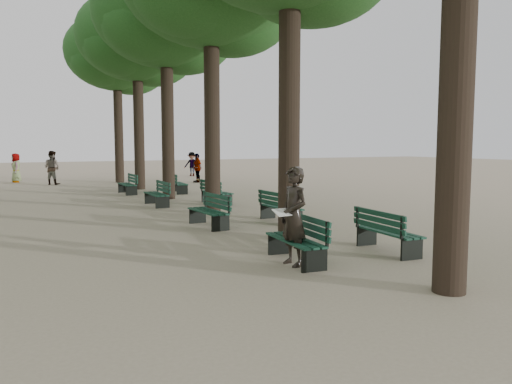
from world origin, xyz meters
name	(u,v)px	position (x,y,z in m)	size (l,w,h in m)	color
ground	(301,274)	(0.00, 0.00, 0.00)	(120.00, 120.00, 0.00)	tan
tree_central_3	(166,14)	(1.50, 13.00, 7.65)	(6.00, 6.00, 9.95)	#33261C
tree_central_4	(137,37)	(1.50, 18.00, 7.65)	(6.00, 6.00, 9.95)	#33261C
tree_central_5	(117,53)	(1.50, 23.00, 7.65)	(6.00, 6.00, 9.95)	#33261C
bench_left_0	(296,249)	(0.37, 0.80, 0.27)	(0.74, 1.85, 0.92)	black
bench_left_1	(208,217)	(0.37, 5.51, 0.27)	(0.66, 1.83, 0.92)	black
bench_left_2	(157,199)	(0.37, 10.85, 0.27)	(0.57, 1.80, 0.92)	black
bench_left_3	(127,188)	(0.37, 15.81, 0.27)	(0.59, 1.81, 0.92)	black
bench_right_0	(388,240)	(2.63, 0.69, 0.27)	(0.71, 1.84, 0.92)	black
bench_right_1	(281,213)	(2.63, 5.37, 0.27)	(0.60, 1.81, 0.92)	black
bench_right_2	(217,197)	(2.63, 10.43, 0.27)	(0.73, 1.84, 0.92)	black
bench_right_3	(178,187)	(2.63, 15.18, 0.27)	(0.74, 1.85, 0.92)	black
man_with_map	(294,216)	(0.21, 0.62, 0.96)	(0.66, 0.79, 1.91)	black
pedestrian_c	(197,168)	(5.64, 20.81, 0.87)	(1.02, 0.35, 1.74)	#262628
pedestrian_d	(16,168)	(-4.07, 25.75, 0.87)	(0.85, 0.35, 1.75)	#262628
pedestrian_a	(52,168)	(-2.29, 22.97, 0.96)	(0.94, 0.39, 1.93)	#262628
pedestrian_b	(192,164)	(7.31, 26.46, 0.86)	(1.11, 0.34, 1.72)	#262628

